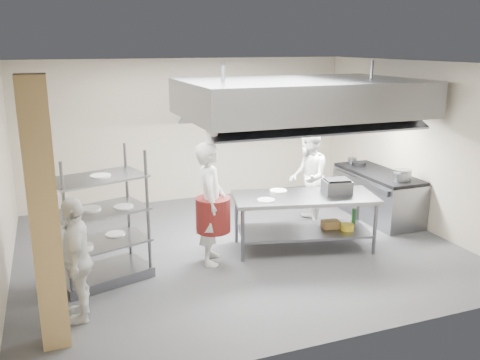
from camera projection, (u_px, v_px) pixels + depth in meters
name	position (u px, v px, depth m)	size (l,w,h in m)	color
floor	(238.00, 247.00, 8.48)	(7.00, 7.00, 0.00)	#363638
ceiling	(238.00, 63.00, 7.70)	(7.00, 7.00, 0.00)	silver
wall_back	(188.00, 130.00, 10.80)	(7.00, 7.00, 0.00)	#B1A38C
wall_right	(417.00, 145.00, 9.29)	(6.00, 6.00, 0.00)	#B1A38C
column	(45.00, 218.00, 5.39)	(0.30, 0.30, 3.00)	tan
exhaust_hood	(301.00, 97.00, 8.66)	(4.00, 2.50, 0.60)	gray
hood_strip_a	(252.00, 119.00, 8.44)	(1.60, 0.12, 0.04)	white
hood_strip_b	(345.00, 114.00, 9.05)	(1.60, 0.12, 0.04)	white
wall_shelf	(269.00, 127.00, 11.27)	(1.50, 0.28, 0.04)	gray
island	(304.00, 222.00, 8.33)	(2.29, 0.95, 0.91)	gray
island_worktop	(304.00, 197.00, 8.22)	(2.29, 0.95, 0.06)	gray
island_undershelf	(303.00, 231.00, 8.37)	(2.11, 0.86, 0.04)	slate
pass_rack	(100.00, 218.00, 7.06)	(1.26, 0.73, 1.88)	gray
cooking_range	(377.00, 196.00, 9.88)	(0.80, 2.00, 0.84)	slate
range_top	(378.00, 174.00, 9.76)	(0.78, 1.96, 0.06)	black
chef_head	(211.00, 204.00, 7.68)	(0.69, 0.45, 1.89)	white
chef_line	(308.00, 178.00, 9.33)	(0.88, 0.68, 1.80)	white
chef_plating	(77.00, 259.00, 6.10)	(0.92, 0.38, 1.56)	white
griddle	(337.00, 187.00, 8.33)	(0.44, 0.34, 0.21)	slate
wicker_basket	(331.00, 224.00, 8.44)	(0.29, 0.20, 0.13)	olive
stockpot	(403.00, 175.00, 9.13)	(0.29, 0.29, 0.20)	gray
plate_stack	(102.00, 241.00, 7.15)	(0.28, 0.28, 0.05)	white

